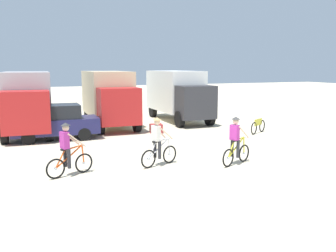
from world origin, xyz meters
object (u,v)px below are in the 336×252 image
cyclist_cowboy_hat (158,143)px  supply_crate (156,128)px  bicycle_spare (258,126)px  box_truck_grey_hauler (27,99)px  cyclist_near_camera (236,142)px  cyclist_orange_shirt (68,151)px  box_truck_tan_camper (109,96)px  box_truck_white_box (178,93)px  sedan_parked (56,122)px

cyclist_cowboy_hat → supply_crate: cyclist_cowboy_hat is taller
bicycle_spare → supply_crate: bicycle_spare is taller
bicycle_spare → box_truck_grey_hauler: bearing=157.1°
cyclist_near_camera → bicycle_spare: size_ratio=1.18×
box_truck_grey_hauler → cyclist_cowboy_hat: (4.15, -9.11, -1.03)m
cyclist_near_camera → supply_crate: size_ratio=2.73×
cyclist_orange_shirt → cyclist_near_camera: 6.03m
box_truck_grey_hauler → box_truck_tan_camper: (4.71, 0.77, 0.00)m
box_truck_grey_hauler → box_truck_white_box: same height
box_truck_grey_hauler → sedan_parked: bearing=-64.0°
box_truck_white_box → cyclist_orange_shirt: size_ratio=3.74×
cyclist_orange_shirt → cyclist_near_camera: (5.96, -0.92, -0.00)m
sedan_parked → box_truck_white_box: bearing=24.1°
sedan_parked → supply_crate: size_ratio=6.38×
box_truck_tan_camper → supply_crate: box_truck_tan_camper is taller
sedan_parked → cyclist_orange_shirt: bearing=-92.6°
box_truck_white_box → sedan_parked: box_truck_white_box is taller
cyclist_near_camera → supply_crate: cyclist_near_camera is taller
box_truck_tan_camper → box_truck_white_box: (4.86, 0.45, 0.00)m
bicycle_spare → supply_crate: bearing=156.1°
cyclist_near_camera → sedan_parked: bearing=126.8°
box_truck_tan_camper → cyclist_near_camera: 11.10m
box_truck_grey_hauler → cyclist_cowboy_hat: box_truck_grey_hauler is taller
box_truck_tan_camper → supply_crate: bearing=-62.1°
box_truck_white_box → sedan_parked: 9.19m
box_truck_grey_hauler → cyclist_orange_shirt: (0.93, -9.15, -1.03)m
box_truck_tan_camper → cyclist_near_camera: size_ratio=3.76×
box_truck_tan_camper → cyclist_orange_shirt: (-3.79, -9.92, -1.03)m
box_truck_grey_hauler → supply_crate: box_truck_grey_hauler is taller
cyclist_cowboy_hat → bicycle_spare: size_ratio=1.18×
cyclist_orange_shirt → sedan_parked: bearing=87.4°
cyclist_near_camera → bicycle_spare: cyclist_near_camera is taller
box_truck_tan_camper → cyclist_near_camera: box_truck_tan_camper is taller
box_truck_tan_camper → sedan_parked: (-3.49, -3.28, -0.99)m
box_truck_grey_hauler → box_truck_white_box: bearing=7.3°
box_truck_white_box → cyclist_cowboy_hat: size_ratio=3.74×
box_truck_tan_camper → cyclist_cowboy_hat: (-0.56, -9.88, -1.03)m
box_truck_tan_camper → cyclist_orange_shirt: size_ratio=3.76×
box_truck_tan_camper → cyclist_cowboy_hat: 9.95m
cyclist_near_camera → cyclist_orange_shirt: bearing=171.3°
cyclist_orange_shirt → supply_crate: cyclist_orange_shirt is taller
cyclist_near_camera → box_truck_white_box: bearing=76.6°
cyclist_orange_shirt → supply_crate: 8.60m
sedan_parked → cyclist_cowboy_hat: bearing=-66.1°
box_truck_tan_camper → cyclist_cowboy_hat: size_ratio=3.76×
sedan_parked → bicycle_spare: (10.45, -2.43, -0.48)m
box_truck_white_box → cyclist_cowboy_hat: (-5.42, -10.33, -1.03)m
box_truck_tan_camper → cyclist_near_camera: bearing=-78.7°
box_truck_white_box → bicycle_spare: box_truck_white_box is taller
cyclist_cowboy_hat → cyclist_near_camera: (2.73, -0.95, 0.00)m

